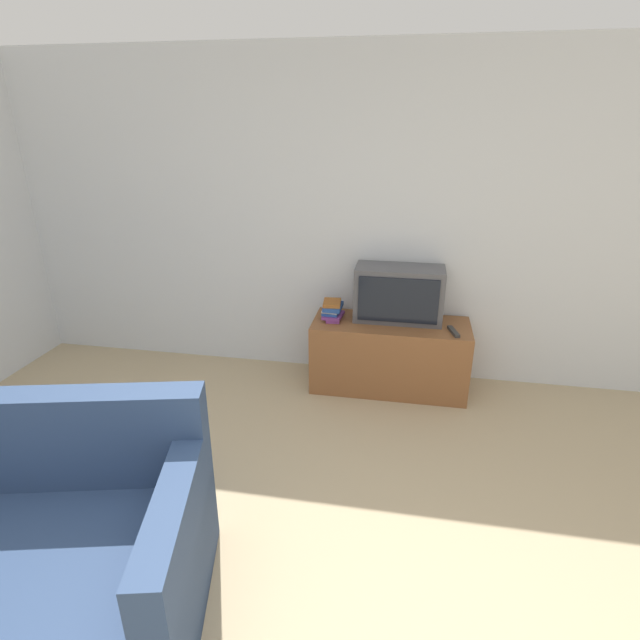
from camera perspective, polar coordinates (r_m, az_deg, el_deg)
wall_back at (r=4.07m, az=5.70°, el=11.10°), size 9.00×0.06×2.60m
tv_stand at (r=4.09m, az=7.92°, el=-4.00°), size 1.23×0.50×0.57m
television at (r=3.98m, az=8.99°, el=2.98°), size 0.69×0.33×0.43m
book_stack at (r=3.99m, az=1.45°, el=1.14°), size 0.17×0.23×0.15m
remote_on_stand at (r=3.88m, az=15.02°, el=-1.29°), size 0.09×0.19×0.02m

